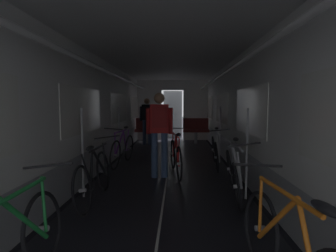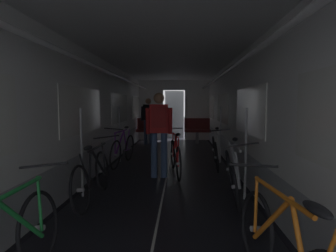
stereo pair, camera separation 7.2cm
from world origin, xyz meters
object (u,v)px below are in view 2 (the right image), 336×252
(bench_seat_far_right, at_px, (197,128))
(bicycle_red_in_aisle, at_px, (176,156))
(bicycle_black, at_px, (93,176))
(person_cyclist_aisle, at_px, (159,127))
(bicycle_purple, at_px, (123,149))
(bicycle_silver, at_px, (232,174))
(person_standing_near_bench, at_px, (148,118))
(bench_seat_far_left, at_px, (150,128))
(bicycle_white, at_px, (215,151))

(bench_seat_far_right, xyz_separation_m, bicycle_red_in_aisle, (-0.72, -4.55, -0.18))
(bicycle_black, distance_m, person_cyclist_aisle, 1.73)
(bicycle_purple, distance_m, bicycle_silver, 3.10)
(bench_seat_far_right, distance_m, person_cyclist_aisle, 4.95)
(person_standing_near_bench, bearing_deg, bicycle_black, -91.29)
(bicycle_silver, distance_m, bicycle_red_in_aisle, 1.63)
(bench_seat_far_left, bearing_deg, bicycle_red_in_aisle, -76.67)
(bench_seat_far_right, height_order, bicycle_red_in_aisle, bench_seat_far_right)
(bicycle_purple, relative_size, person_cyclist_aisle, 1.00)
(bench_seat_far_right, distance_m, bicycle_black, 6.47)
(bicycle_silver, bearing_deg, bench_seat_far_left, 108.62)
(person_cyclist_aisle, bearing_deg, person_standing_near_bench, 99.62)
(bicycle_red_in_aisle, distance_m, person_standing_near_bench, 4.35)
(bicycle_silver, height_order, person_cyclist_aisle, person_cyclist_aisle)
(bench_seat_far_right, relative_size, bicycle_white, 0.58)
(bench_seat_far_left, distance_m, bicycle_white, 4.36)
(bicycle_white, height_order, bicycle_black, bicycle_black)
(bicycle_white, height_order, bicycle_purple, bicycle_white)
(bicycle_silver, xyz_separation_m, person_standing_near_bench, (-1.99, 5.53, 0.60))
(bicycle_purple, xyz_separation_m, person_standing_near_bench, (0.21, 3.34, 0.59))
(bicycle_silver, distance_m, person_cyclist_aisle, 1.76)
(bicycle_purple, relative_size, bicycle_black, 1.00)
(bicycle_white, relative_size, person_standing_near_bench, 1.00)
(bicycle_white, relative_size, bicycle_red_in_aisle, 1.01)
(bench_seat_far_left, distance_m, bench_seat_far_right, 1.80)
(bicycle_black, xyz_separation_m, bicycle_red_in_aisle, (1.21, 1.61, 0.00))
(bicycle_purple, bearing_deg, person_standing_near_bench, 86.40)
(bicycle_purple, bearing_deg, person_cyclist_aisle, -48.81)
(bicycle_black, distance_m, bicycle_silver, 2.13)
(bicycle_black, height_order, person_standing_near_bench, person_standing_near_bench)
(bicycle_silver, relative_size, bicycle_red_in_aisle, 1.01)
(bicycle_purple, distance_m, person_cyclist_aisle, 1.59)
(bicycle_white, bearing_deg, bench_seat_far_right, 92.84)
(bench_seat_far_left, xyz_separation_m, bicycle_red_in_aisle, (1.08, -4.55, -0.18))
(bench_seat_far_left, bearing_deg, person_standing_near_bench, -89.59)
(bicycle_white, height_order, person_cyclist_aisle, person_cyclist_aisle)
(bench_seat_far_right, height_order, bicycle_white, bench_seat_far_right)
(bicycle_black, bearing_deg, bicycle_white, 47.25)
(bench_seat_far_right, bearing_deg, bench_seat_far_left, 180.00)
(bicycle_white, xyz_separation_m, bicycle_purple, (-2.20, 0.15, 0.00))
(bench_seat_far_left, relative_size, bench_seat_far_right, 1.00)
(bench_seat_far_left, bearing_deg, bicycle_white, -62.79)
(bicycle_black, bearing_deg, person_cyclist_aisle, 56.71)
(bicycle_black, relative_size, bicycle_red_in_aisle, 1.01)
(bicycle_white, bearing_deg, bicycle_red_in_aisle, -143.39)
(bicycle_purple, relative_size, bicycle_silver, 1.00)
(bicycle_silver, bearing_deg, bicycle_white, 89.92)
(bench_seat_far_left, xyz_separation_m, person_standing_near_bench, (0.00, -0.38, 0.41))
(bicycle_black, relative_size, person_standing_near_bench, 1.00)
(bench_seat_far_right, height_order, bicycle_purple, bench_seat_far_right)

